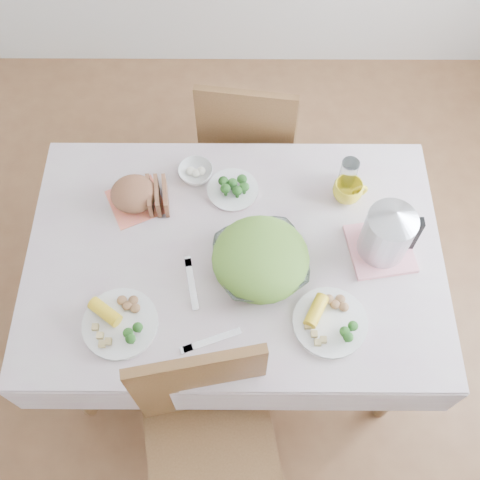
{
  "coord_description": "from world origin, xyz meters",
  "views": [
    {
      "loc": [
        0.02,
        -0.95,
        2.55
      ],
      "look_at": [
        0.02,
        0.02,
        0.82
      ],
      "focal_mm": 42.0,
      "sensor_mm": 36.0,
      "label": 1
    }
  ],
  "objects_px": {
    "chair_near": "(214,462)",
    "salad_bowl": "(260,262)",
    "dinner_plate_left": "(120,324)",
    "electric_kettle": "(387,233)",
    "yellow_mug": "(348,191)",
    "chair_far": "(250,136)",
    "dining_table": "(235,296)",
    "dinner_plate_right": "(330,322)"
  },
  "relations": [
    {
      "from": "dining_table",
      "to": "dinner_plate_left",
      "type": "xyz_separation_m",
      "value": [
        -0.38,
        -0.28,
        0.4
      ]
    },
    {
      "from": "salad_bowl",
      "to": "chair_far",
      "type": "bearing_deg",
      "value": 91.74
    },
    {
      "from": "chair_near",
      "to": "yellow_mug",
      "type": "xyz_separation_m",
      "value": [
        0.49,
        0.91,
        0.34
      ]
    },
    {
      "from": "chair_far",
      "to": "salad_bowl",
      "type": "xyz_separation_m",
      "value": [
        0.03,
        -0.84,
        0.34
      ]
    },
    {
      "from": "dining_table",
      "to": "chair_far",
      "type": "xyz_separation_m",
      "value": [
        0.07,
        0.79,
        0.09
      ]
    },
    {
      "from": "dining_table",
      "to": "yellow_mug",
      "type": "bearing_deg",
      "value": 29.68
    },
    {
      "from": "chair_near",
      "to": "salad_bowl",
      "type": "bearing_deg",
      "value": 64.43
    },
    {
      "from": "salad_bowl",
      "to": "yellow_mug",
      "type": "relative_size",
      "value": 2.83
    },
    {
      "from": "salad_bowl",
      "to": "dining_table",
      "type": "bearing_deg",
      "value": 148.26
    },
    {
      "from": "dining_table",
      "to": "dinner_plate_right",
      "type": "bearing_deg",
      "value": -39.83
    },
    {
      "from": "chair_far",
      "to": "dinner_plate_right",
      "type": "height_order",
      "value": "chair_far"
    },
    {
      "from": "salad_bowl",
      "to": "electric_kettle",
      "type": "bearing_deg",
      "value": 9.33
    },
    {
      "from": "salad_bowl",
      "to": "yellow_mug",
      "type": "height_order",
      "value": "yellow_mug"
    },
    {
      "from": "dining_table",
      "to": "yellow_mug",
      "type": "distance_m",
      "value": 0.65
    },
    {
      "from": "chair_near",
      "to": "yellow_mug",
      "type": "distance_m",
      "value": 1.09
    },
    {
      "from": "chair_near",
      "to": "salad_bowl",
      "type": "xyz_separation_m",
      "value": [
        0.16,
        0.61,
        0.34
      ]
    },
    {
      "from": "chair_far",
      "to": "dinner_plate_left",
      "type": "bearing_deg",
      "value": 74.88
    },
    {
      "from": "dinner_plate_left",
      "to": "electric_kettle",
      "type": "distance_m",
      "value": 0.96
    },
    {
      "from": "chair_far",
      "to": "dinner_plate_left",
      "type": "distance_m",
      "value": 1.19
    },
    {
      "from": "dinner_plate_right",
      "to": "electric_kettle",
      "type": "height_order",
      "value": "electric_kettle"
    },
    {
      "from": "dinner_plate_right",
      "to": "chair_near",
      "type": "bearing_deg",
      "value": -134.36
    },
    {
      "from": "salad_bowl",
      "to": "electric_kettle",
      "type": "relative_size",
      "value": 1.32
    },
    {
      "from": "salad_bowl",
      "to": "dinner_plate_right",
      "type": "relative_size",
      "value": 1.26
    },
    {
      "from": "yellow_mug",
      "to": "electric_kettle",
      "type": "distance_m",
      "value": 0.26
    },
    {
      "from": "dinner_plate_right",
      "to": "electric_kettle",
      "type": "bearing_deg",
      "value": 54.49
    },
    {
      "from": "dinner_plate_left",
      "to": "salad_bowl",
      "type": "bearing_deg",
      "value": 25.13
    },
    {
      "from": "dining_table",
      "to": "chair_near",
      "type": "xyz_separation_m",
      "value": [
        -0.07,
        -0.67,
        0.09
      ]
    },
    {
      "from": "dinner_plate_left",
      "to": "dinner_plate_right",
      "type": "distance_m",
      "value": 0.7
    },
    {
      "from": "dinner_plate_left",
      "to": "chair_near",
      "type": "bearing_deg",
      "value": -51.55
    },
    {
      "from": "chair_near",
      "to": "electric_kettle",
      "type": "height_order",
      "value": "electric_kettle"
    },
    {
      "from": "chair_far",
      "to": "dinner_plate_left",
      "type": "xyz_separation_m",
      "value": [
        -0.45,
        -1.06,
        0.31
      ]
    },
    {
      "from": "salad_bowl",
      "to": "yellow_mug",
      "type": "distance_m",
      "value": 0.44
    },
    {
      "from": "chair_far",
      "to": "salad_bowl",
      "type": "bearing_deg",
      "value": 99.36
    },
    {
      "from": "chair_far",
      "to": "dinner_plate_right",
      "type": "distance_m",
      "value": 1.13
    },
    {
      "from": "dinner_plate_left",
      "to": "dinner_plate_right",
      "type": "bearing_deg",
      "value": 0.69
    },
    {
      "from": "dining_table",
      "to": "chair_far",
      "type": "distance_m",
      "value": 0.79
    },
    {
      "from": "chair_far",
      "to": "yellow_mug",
      "type": "height_order",
      "value": "chair_far"
    },
    {
      "from": "dinner_plate_left",
      "to": "yellow_mug",
      "type": "bearing_deg",
      "value": 32.89
    },
    {
      "from": "dining_table",
      "to": "yellow_mug",
      "type": "xyz_separation_m",
      "value": [
        0.42,
        0.24,
        0.43
      ]
    },
    {
      "from": "chair_near",
      "to": "yellow_mug",
      "type": "relative_size",
      "value": 8.79
    },
    {
      "from": "dining_table",
      "to": "yellow_mug",
      "type": "relative_size",
      "value": 12.41
    },
    {
      "from": "chair_far",
      "to": "electric_kettle",
      "type": "xyz_separation_m",
      "value": [
        0.46,
        -0.77,
        0.42
      ]
    }
  ]
}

